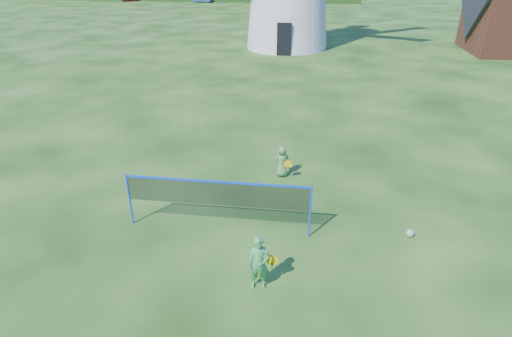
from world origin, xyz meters
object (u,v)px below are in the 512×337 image
object	(u,v)px
player_girl	(259,263)
play_ball	(410,233)
badminton_net	(217,194)
player_boy	(282,161)

from	to	relation	value
player_girl	play_ball	size ratio (longest dim) A/B	6.17
badminton_net	player_girl	bearing A→B (deg)	-56.66
badminton_net	play_ball	bearing A→B (deg)	3.96
player_girl	play_ball	bearing A→B (deg)	24.51
player_boy	play_ball	world-z (taller)	player_boy
badminton_net	play_ball	xyz separation A→B (m)	(5.24, 0.36, -1.03)
play_ball	player_girl	bearing A→B (deg)	-146.91
badminton_net	player_boy	size ratio (longest dim) A/B	4.59
player_girl	player_boy	bearing A→B (deg)	80.44
player_girl	player_boy	size ratio (longest dim) A/B	1.23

